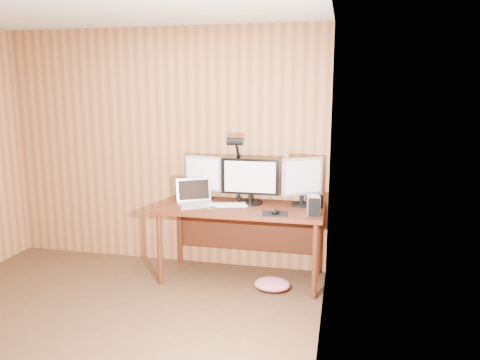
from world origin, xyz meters
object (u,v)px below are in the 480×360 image
(mouse, at_px, (275,211))
(phone, at_px, (212,207))
(keyboard, at_px, (225,205))
(desk_lamp, at_px, (237,159))
(desk, at_px, (243,216))
(monitor_right, at_px, (302,180))
(monitor_left, at_px, (204,176))
(speaker, at_px, (320,202))
(monitor_center, at_px, (250,180))
(hard_drive, at_px, (313,205))
(laptop, at_px, (195,198))

(mouse, relative_size, phone, 0.98)
(keyboard, distance_m, desk_lamp, 0.48)
(desk, relative_size, monitor_right, 3.39)
(monitor_right, bearing_deg, desk, 156.57)
(phone, bearing_deg, monitor_left, 137.74)
(monitor_right, height_order, desk_lamp, desk_lamp)
(mouse, bearing_deg, monitor_right, 52.70)
(monitor_right, distance_m, speaker, 0.27)
(phone, bearing_deg, monitor_right, 37.10)
(speaker, height_order, desk_lamp, desk_lamp)
(monitor_center, relative_size, monitor_left, 1.28)
(hard_drive, distance_m, desk_lamp, 0.95)
(desk, bearing_deg, hard_drive, -18.53)
(mouse, bearing_deg, monitor_left, 145.80)
(keyboard, xyz_separation_m, speaker, (0.91, 0.11, 0.05))
(mouse, height_order, phone, mouse)
(monitor_center, xyz_separation_m, hard_drive, (0.64, -0.30, -0.15))
(monitor_left, bearing_deg, speaker, 6.64)
(monitor_right, relative_size, keyboard, 1.06)
(hard_drive, bearing_deg, speaker, 69.69)
(monitor_center, xyz_separation_m, speaker, (0.69, -0.04, -0.17))
(laptop, bearing_deg, keyboard, -29.46)
(phone, height_order, desk_lamp, desk_lamp)
(keyboard, relative_size, speaker, 3.49)
(desk, xyz_separation_m, speaker, (0.75, 0.02, 0.19))
(mouse, height_order, hard_drive, hard_drive)
(monitor_center, height_order, monitor_right, monitor_right)
(speaker, bearing_deg, laptop, -174.69)
(keyboard, bearing_deg, mouse, -34.67)
(hard_drive, height_order, phone, hard_drive)
(keyboard, bearing_deg, desk_lamp, 60.12)
(monitor_left, height_order, speaker, monitor_left)
(desk, distance_m, laptop, 0.50)
(mouse, xyz_separation_m, speaker, (0.39, 0.30, 0.04))
(monitor_center, bearing_deg, keyboard, -146.21)
(laptop, bearing_deg, desk, -18.51)
(hard_drive, relative_size, speaker, 1.36)
(laptop, xyz_separation_m, mouse, (0.82, -0.19, -0.04))
(desk_lamp, bearing_deg, hard_drive, -32.52)
(hard_drive, xyz_separation_m, phone, (-0.96, 0.04, -0.08))
(mouse, bearing_deg, desk, 134.96)
(desk, relative_size, monitor_center, 2.77)
(keyboard, distance_m, speaker, 0.92)
(hard_drive, bearing_deg, monitor_center, 145.64)
(monitor_right, xyz_separation_m, keyboard, (-0.73, -0.18, -0.24))
(monitor_left, xyz_separation_m, phone, (0.18, -0.32, -0.24))
(laptop, xyz_separation_m, keyboard, (0.30, 0.00, -0.05))
(monitor_center, height_order, keyboard, monitor_center)
(monitor_left, xyz_separation_m, desk_lamp, (0.34, 0.02, 0.19))
(monitor_left, bearing_deg, keyboard, -25.58)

